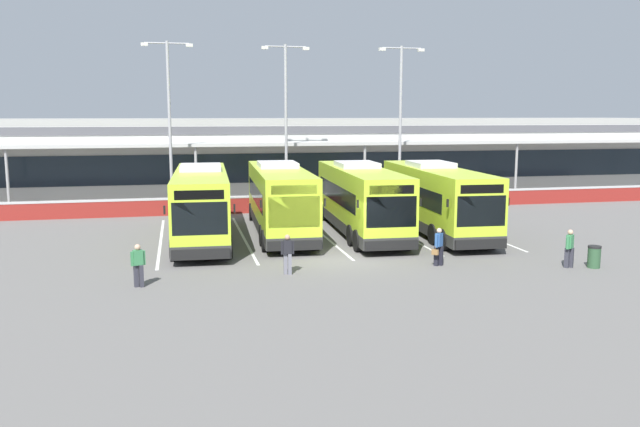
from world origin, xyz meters
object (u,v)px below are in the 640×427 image
(coach_bus_centre, at_px, (360,200))
(pedestrian_with_handbag, at_px, (439,246))
(coach_bus_left_centre, at_px, (280,200))
(litter_bin, at_px, (594,257))
(coach_bus_leftmost, at_px, (201,205))
(pedestrian_near_bin, at_px, (138,264))
(pedestrian_in_dark_coat, at_px, (287,253))
(lamp_post_west, at_px, (169,115))
(pedestrian_child, at_px, (570,247))
(lamp_post_east, at_px, (400,115))
(coach_bus_right_centre, at_px, (435,200))
(lamp_post_centre, at_px, (286,115))

(coach_bus_centre, xyz_separation_m, pedestrian_with_handbag, (1.16, -8.06, -0.93))
(coach_bus_left_centre, height_order, litter_bin, coach_bus_left_centre)
(coach_bus_leftmost, xyz_separation_m, pedestrian_near_bin, (-2.64, -8.82, -0.91))
(pedestrian_with_handbag, relative_size, pedestrian_in_dark_coat, 1.00)
(lamp_post_west, bearing_deg, pedestrian_in_dark_coat, -76.07)
(pedestrian_in_dark_coat, bearing_deg, pedestrian_with_handbag, 0.90)
(pedestrian_child, xyz_separation_m, lamp_post_west, (-16.33, 20.08, 5.42))
(pedestrian_in_dark_coat, height_order, lamp_post_east, lamp_post_east)
(pedestrian_child, relative_size, litter_bin, 1.74)
(coach_bus_right_centre, distance_m, lamp_post_centre, 13.97)
(coach_bus_centre, height_order, pedestrian_near_bin, coach_bus_centre)
(coach_bus_centre, bearing_deg, coach_bus_leftmost, -179.28)
(coach_bus_left_centre, height_order, coach_bus_centre, same)
(coach_bus_leftmost, distance_m, lamp_post_west, 11.65)
(pedestrian_in_dark_coat, xyz_separation_m, lamp_post_east, (11.10, 18.52, 5.42))
(coach_bus_right_centre, relative_size, lamp_post_east, 1.11)
(coach_bus_leftmost, relative_size, lamp_post_east, 1.11)
(pedestrian_with_handbag, relative_size, pedestrian_child, 1.00)
(coach_bus_left_centre, xyz_separation_m, litter_bin, (11.63, -10.69, -1.32))
(litter_bin, bearing_deg, pedestrian_in_dark_coat, 172.75)
(pedestrian_in_dark_coat, height_order, lamp_post_west, lamp_post_west)
(pedestrian_with_handbag, bearing_deg, lamp_post_centre, 100.00)
(lamp_post_centre, bearing_deg, litter_bin, -65.25)
(lamp_post_east, bearing_deg, lamp_post_centre, 175.08)
(coach_bus_leftmost, bearing_deg, lamp_post_east, 36.38)
(coach_bus_right_centre, relative_size, lamp_post_west, 1.11)
(coach_bus_left_centre, height_order, pedestrian_near_bin, coach_bus_left_centre)
(coach_bus_right_centre, distance_m, pedestrian_child, 9.28)
(coach_bus_centre, bearing_deg, pedestrian_with_handbag, -81.83)
(pedestrian_near_bin, xyz_separation_m, litter_bin, (18.45, -0.86, -0.41))
(litter_bin, bearing_deg, pedestrian_with_handbag, 164.57)
(coach_bus_leftmost, relative_size, lamp_post_centre, 1.11)
(lamp_post_centre, bearing_deg, pedestrian_child, -67.39)
(coach_bus_leftmost, relative_size, pedestrian_with_handbag, 7.56)
(pedestrian_child, height_order, lamp_post_centre, lamp_post_centre)
(lamp_post_west, bearing_deg, pedestrian_child, -50.88)
(pedestrian_with_handbag, distance_m, lamp_post_centre, 20.14)
(pedestrian_with_handbag, xyz_separation_m, lamp_post_east, (4.61, 18.41, 5.43))
(lamp_post_centre, bearing_deg, lamp_post_east, -4.92)
(coach_bus_right_centre, height_order, litter_bin, coach_bus_right_centre)
(coach_bus_right_centre, height_order, pedestrian_near_bin, coach_bus_right_centre)
(coach_bus_left_centre, relative_size, coach_bus_right_centre, 1.00)
(pedestrian_with_handbag, relative_size, lamp_post_centre, 0.15)
(pedestrian_near_bin, height_order, lamp_post_west, lamp_post_west)
(pedestrian_in_dark_coat, height_order, pedestrian_child, same)
(coach_bus_left_centre, relative_size, pedestrian_in_dark_coat, 7.56)
(coach_bus_centre, distance_m, lamp_post_west, 15.18)
(coach_bus_leftmost, relative_size, lamp_post_west, 1.11)
(coach_bus_centre, bearing_deg, lamp_post_west, 133.44)
(pedestrian_child, bearing_deg, litter_bin, -12.57)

